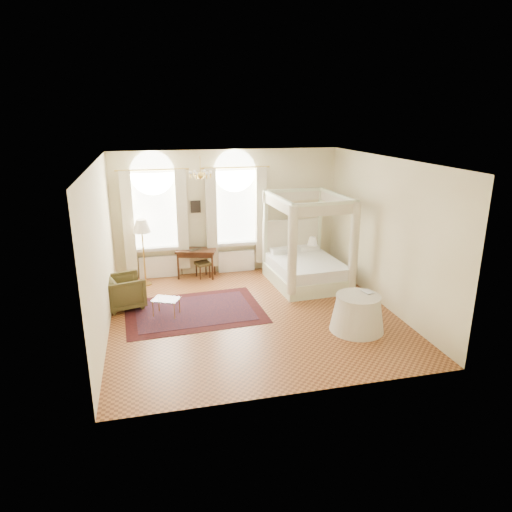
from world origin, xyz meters
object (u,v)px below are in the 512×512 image
(writing_desk, at_px, (196,253))
(floor_lamp, at_px, (142,230))
(stool, at_px, (203,265))
(nightstand, at_px, (313,261))
(armchair, at_px, (125,292))
(canopy_bed, at_px, (306,264))
(side_table, at_px, (357,313))
(coffee_table, at_px, (166,301))

(writing_desk, xyz_separation_m, floor_lamp, (-1.34, -0.27, 0.79))
(floor_lamp, bearing_deg, stool, 8.03)
(writing_desk, bearing_deg, nightstand, -4.42)
(stool, relative_size, armchair, 0.54)
(canopy_bed, xyz_separation_m, side_table, (0.12, -2.71, -0.16))
(nightstand, xyz_separation_m, floor_lamp, (-4.51, -0.02, 1.16))
(canopy_bed, distance_m, coffee_table, 3.74)
(armchair, bearing_deg, nightstand, -89.02)
(coffee_table, relative_size, floor_lamp, 0.39)
(writing_desk, relative_size, floor_lamp, 0.67)
(stool, bearing_deg, side_table, -55.61)
(nightstand, xyz_separation_m, coffee_table, (-4.09, -2.03, 0.06))
(stool, height_order, coffee_table, stool)
(nightstand, distance_m, armchair, 5.15)
(nightstand, relative_size, stool, 1.27)
(stool, bearing_deg, writing_desk, 159.89)
(side_table, bearing_deg, nightstand, 83.74)
(canopy_bed, height_order, stool, canopy_bed)
(stool, xyz_separation_m, coffee_table, (-1.07, -2.22, -0.01))
(canopy_bed, height_order, armchair, canopy_bed)
(coffee_table, xyz_separation_m, floor_lamp, (-0.42, 2.01, 1.11))
(writing_desk, relative_size, coffee_table, 1.70)
(coffee_table, height_order, side_table, side_table)
(armchair, relative_size, side_table, 0.76)
(side_table, bearing_deg, coffee_table, 156.54)
(armchair, height_order, side_table, armchair)
(coffee_table, bearing_deg, stool, 64.21)
(canopy_bed, height_order, coffee_table, canopy_bed)
(writing_desk, distance_m, coffee_table, 2.48)
(nightstand, relative_size, side_table, 0.52)
(nightstand, relative_size, armchair, 0.69)
(canopy_bed, bearing_deg, nightstand, 60.76)
(writing_desk, bearing_deg, coffee_table, -111.83)
(writing_desk, xyz_separation_m, armchair, (-1.78, -1.62, -0.28))
(writing_desk, height_order, side_table, writing_desk)
(nightstand, xyz_separation_m, side_table, (-0.40, -3.63, 0.08))
(armchair, height_order, floor_lamp, floor_lamp)
(floor_lamp, bearing_deg, side_table, -41.28)
(stool, bearing_deg, armchair, -141.19)
(armchair, bearing_deg, floor_lamp, -32.88)
(coffee_table, xyz_separation_m, side_table, (3.69, -1.60, 0.02))
(coffee_table, bearing_deg, armchair, 143.03)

